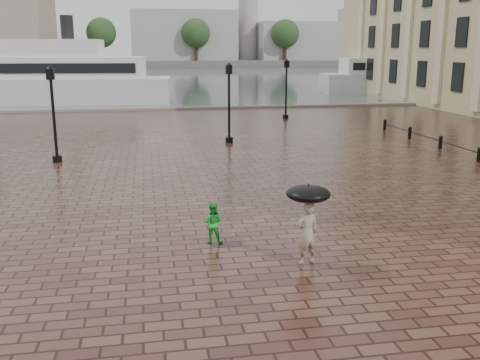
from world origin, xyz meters
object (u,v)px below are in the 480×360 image
(adult_pedestrian, at_px, (307,233))
(street_lamps, at_px, (149,98))
(child_pedestrian, at_px, (213,223))
(ferry_near, at_px, (39,77))
(ferry_far, at_px, (420,73))

(adult_pedestrian, bearing_deg, street_lamps, -91.68)
(street_lamps, distance_m, child_pedestrian, 19.89)
(adult_pedestrian, height_order, ferry_near, ferry_near)
(street_lamps, xyz_separation_m, ferry_near, (-10.51, 22.53, 0.21))
(street_lamps, distance_m, ferry_far, 44.01)
(child_pedestrian, distance_m, ferry_near, 44.01)
(ferry_near, bearing_deg, ferry_far, 13.02)
(adult_pedestrian, relative_size, child_pedestrian, 1.37)
(adult_pedestrian, xyz_separation_m, child_pedestrian, (-2.15, 1.88, -0.22))
(street_lamps, relative_size, child_pedestrian, 18.19)
(adult_pedestrian, bearing_deg, ferry_far, -131.87)
(street_lamps, relative_size, adult_pedestrian, 13.23)
(child_pedestrian, relative_size, ferry_far, 0.05)
(adult_pedestrian, bearing_deg, ferry_near, -83.50)
(ferry_near, relative_size, ferry_far, 1.07)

